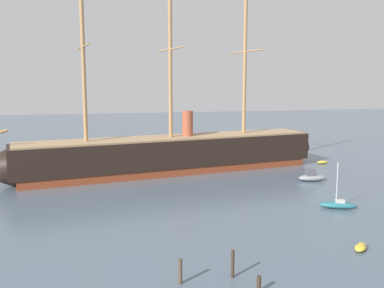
{
  "coord_description": "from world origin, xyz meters",
  "views": [
    {
      "loc": [
        -14.37,
        -24.76,
        16.07
      ],
      "look_at": [
        -0.48,
        32.66,
        7.5
      ],
      "focal_mm": 40.12,
      "sensor_mm": 36.0,
      "label": 1
    }
  ],
  "objects_px": {
    "dinghy_far_left": "(16,175)",
    "dinghy_far_right": "(322,162)",
    "tall_ship": "(171,154)",
    "dinghy_foreground_right": "(361,247)",
    "motorboat_alongside_stern": "(312,177)",
    "mooring_piling_right_pair": "(259,284)",
    "mooring_piling_left_pair": "(180,271)",
    "mooring_piling_nearest": "(233,264)",
    "sailboat_mid_right": "(338,205)"
  },
  "relations": [
    {
      "from": "sailboat_mid_right",
      "to": "mooring_piling_nearest",
      "type": "xyz_separation_m",
      "value": [
        -19.5,
        -15.36,
        0.68
      ]
    },
    {
      "from": "mooring_piling_nearest",
      "to": "motorboat_alongside_stern",
      "type": "bearing_deg",
      "value": 51.44
    },
    {
      "from": "dinghy_far_left",
      "to": "dinghy_far_right",
      "type": "relative_size",
      "value": 1.04
    },
    {
      "from": "sailboat_mid_right",
      "to": "mooring_piling_left_pair",
      "type": "height_order",
      "value": "sailboat_mid_right"
    },
    {
      "from": "sailboat_mid_right",
      "to": "dinghy_far_right",
      "type": "distance_m",
      "value": 31.37
    },
    {
      "from": "dinghy_far_right",
      "to": "mooring_piling_nearest",
      "type": "xyz_separation_m",
      "value": [
        -33.7,
        -43.34,
        0.9
      ]
    },
    {
      "from": "motorboat_alongside_stern",
      "to": "dinghy_far_left",
      "type": "height_order",
      "value": "motorboat_alongside_stern"
    },
    {
      "from": "dinghy_foreground_right",
      "to": "motorboat_alongside_stern",
      "type": "height_order",
      "value": "motorboat_alongside_stern"
    },
    {
      "from": "mooring_piling_right_pair",
      "to": "dinghy_far_right",
      "type": "bearing_deg",
      "value": 54.83
    },
    {
      "from": "mooring_piling_right_pair",
      "to": "dinghy_far_left",
      "type": "bearing_deg",
      "value": 117.2
    },
    {
      "from": "mooring_piling_right_pair",
      "to": "motorboat_alongside_stern",
      "type": "bearing_deg",
      "value": 55.26
    },
    {
      "from": "dinghy_far_left",
      "to": "mooring_piling_right_pair",
      "type": "relative_size",
      "value": 2.05
    },
    {
      "from": "dinghy_foreground_right",
      "to": "mooring_piling_right_pair",
      "type": "distance_m",
      "value": 13.92
    },
    {
      "from": "tall_ship",
      "to": "dinghy_far_right",
      "type": "distance_m",
      "value": 30.96
    },
    {
      "from": "dinghy_far_left",
      "to": "dinghy_far_right",
      "type": "xyz_separation_m",
      "value": [
        57.32,
        -2.08,
        0.0
      ]
    },
    {
      "from": "motorboat_alongside_stern",
      "to": "mooring_piling_left_pair",
      "type": "relative_size",
      "value": 2.25
    },
    {
      "from": "mooring_piling_nearest",
      "to": "mooring_piling_right_pair",
      "type": "xyz_separation_m",
      "value": [
        1.16,
        -2.83,
        -0.55
      ]
    },
    {
      "from": "tall_ship",
      "to": "mooring_piling_left_pair",
      "type": "height_order",
      "value": "tall_ship"
    },
    {
      "from": "tall_ship",
      "to": "sailboat_mid_right",
      "type": "height_order",
      "value": "tall_ship"
    },
    {
      "from": "dinghy_foreground_right",
      "to": "sailboat_mid_right",
      "type": "distance_m",
      "value": 13.86
    },
    {
      "from": "dinghy_foreground_right",
      "to": "sailboat_mid_right",
      "type": "xyz_separation_m",
      "value": [
        5.55,
        12.7,
        0.23
      ]
    },
    {
      "from": "mooring_piling_left_pair",
      "to": "mooring_piling_nearest",
      "type": "bearing_deg",
      "value": 1.08
    },
    {
      "from": "dinghy_foreground_right",
      "to": "dinghy_far_right",
      "type": "height_order",
      "value": "dinghy_far_right"
    },
    {
      "from": "tall_ship",
      "to": "dinghy_foreground_right",
      "type": "bearing_deg",
      "value": -74.44
    },
    {
      "from": "dinghy_far_right",
      "to": "dinghy_foreground_right",
      "type": "bearing_deg",
      "value": -115.9
    },
    {
      "from": "mooring_piling_left_pair",
      "to": "dinghy_foreground_right",
      "type": "bearing_deg",
      "value": 8.49
    },
    {
      "from": "dinghy_foreground_right",
      "to": "mooring_piling_nearest",
      "type": "distance_m",
      "value": 14.23
    },
    {
      "from": "tall_ship",
      "to": "dinghy_far_left",
      "type": "height_order",
      "value": "tall_ship"
    },
    {
      "from": "dinghy_foreground_right",
      "to": "mooring_piling_right_pair",
      "type": "bearing_deg",
      "value": -156.76
    },
    {
      "from": "dinghy_far_left",
      "to": "mooring_piling_nearest",
      "type": "height_order",
      "value": "mooring_piling_nearest"
    },
    {
      "from": "tall_ship",
      "to": "sailboat_mid_right",
      "type": "relative_size",
      "value": 10.61
    },
    {
      "from": "dinghy_far_right",
      "to": "mooring_piling_right_pair",
      "type": "xyz_separation_m",
      "value": [
        -32.53,
        -46.16,
        0.35
      ]
    },
    {
      "from": "motorboat_alongside_stern",
      "to": "mooring_piling_nearest",
      "type": "relative_size",
      "value": 2.0
    },
    {
      "from": "sailboat_mid_right",
      "to": "motorboat_alongside_stern",
      "type": "distance_m",
      "value": 15.45
    },
    {
      "from": "dinghy_far_right",
      "to": "mooring_piling_left_pair",
      "type": "distance_m",
      "value": 57.8
    },
    {
      "from": "dinghy_foreground_right",
      "to": "mooring_piling_right_pair",
      "type": "relative_size",
      "value": 1.89
    },
    {
      "from": "tall_ship",
      "to": "dinghy_foreground_right",
      "type": "distance_m",
      "value": 41.28
    },
    {
      "from": "dinghy_foreground_right",
      "to": "sailboat_mid_right",
      "type": "height_order",
      "value": "sailboat_mid_right"
    },
    {
      "from": "mooring_piling_right_pair",
      "to": "dinghy_foreground_right",
      "type": "bearing_deg",
      "value": 23.24
    },
    {
      "from": "dinghy_far_left",
      "to": "mooring_piling_left_pair",
      "type": "bearing_deg",
      "value": -67.15
    },
    {
      "from": "dinghy_far_right",
      "to": "mooring_piling_nearest",
      "type": "height_order",
      "value": "mooring_piling_nearest"
    },
    {
      "from": "sailboat_mid_right",
      "to": "mooring_piling_left_pair",
      "type": "bearing_deg",
      "value": -147.18
    },
    {
      "from": "dinghy_far_left",
      "to": "dinghy_far_right",
      "type": "distance_m",
      "value": 57.36
    },
    {
      "from": "motorboat_alongside_stern",
      "to": "mooring_piling_right_pair",
      "type": "height_order",
      "value": "motorboat_alongside_stern"
    },
    {
      "from": "tall_ship",
      "to": "mooring_piling_nearest",
      "type": "height_order",
      "value": "tall_ship"
    },
    {
      "from": "mooring_piling_nearest",
      "to": "mooring_piling_right_pair",
      "type": "relative_size",
      "value": 1.85
    },
    {
      "from": "mooring_piling_nearest",
      "to": "mooring_piling_left_pair",
      "type": "relative_size",
      "value": 1.12
    },
    {
      "from": "tall_ship",
      "to": "dinghy_foreground_right",
      "type": "height_order",
      "value": "tall_ship"
    },
    {
      "from": "dinghy_foreground_right",
      "to": "mooring_piling_right_pair",
      "type": "xyz_separation_m",
      "value": [
        -12.78,
        -5.49,
        0.36
      ]
    },
    {
      "from": "tall_ship",
      "to": "motorboat_alongside_stern",
      "type": "xyz_separation_m",
      "value": [
        21.12,
        -12.18,
        -2.72
      ]
    }
  ]
}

